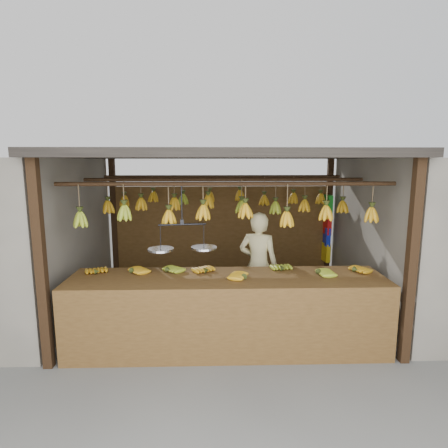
{
  "coord_description": "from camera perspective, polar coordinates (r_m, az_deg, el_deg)",
  "views": [
    {
      "loc": [
        -0.16,
        -5.4,
        2.27
      ],
      "look_at": [
        0.0,
        0.3,
        1.3
      ],
      "focal_mm": 30.0,
      "sensor_mm": 36.0,
      "label": 1
    }
  ],
  "objects": [
    {
      "name": "ground",
      "position": [
        5.86,
        0.09,
        -13.15
      ],
      "size": [
        80.0,
        80.0,
        0.0
      ],
      "primitive_type": "plane",
      "color": "#5B5B57"
    },
    {
      "name": "stall",
      "position": [
        5.73,
        -0.01,
        6.67
      ],
      "size": [
        4.3,
        3.3,
        2.4
      ],
      "color": "black",
      "rests_on": "ground"
    },
    {
      "name": "counter",
      "position": [
        4.45,
        0.56,
        -10.78
      ],
      "size": [
        3.78,
        0.86,
        0.96
      ],
      "color": "brown",
      "rests_on": "ground"
    },
    {
      "name": "hanging_bananas",
      "position": [
        5.43,
        0.16,
        2.88
      ],
      "size": [
        3.62,
        2.22,
        0.38
      ],
      "color": "#92A523",
      "rests_on": "ground"
    },
    {
      "name": "balance_scale",
      "position": [
        4.53,
        -6.34,
        -3.32
      ],
      "size": [
        0.81,
        0.37,
        0.79
      ],
      "color": "black",
      "rests_on": "ground"
    },
    {
      "name": "vendor",
      "position": [
        5.43,
        5.24,
        -6.32
      ],
      "size": [
        0.66,
        0.55,
        1.56
      ],
      "primitive_type": "imported",
      "rotation": [
        0.0,
        0.0,
        2.79
      ],
      "color": "beige",
      "rests_on": "ground"
    },
    {
      "name": "bag_bundles",
      "position": [
        7.18,
        15.42,
        -0.82
      ],
      "size": [
        0.08,
        0.26,
        1.24
      ],
      "color": "#199926",
      "rests_on": "ground"
    }
  ]
}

